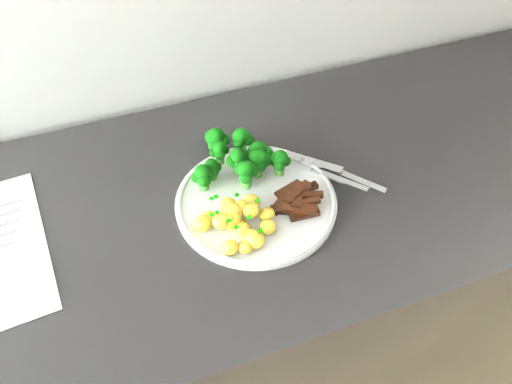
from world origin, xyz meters
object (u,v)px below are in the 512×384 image
at_px(potatoes, 237,221).
at_px(knife, 348,177).
at_px(fork, 327,173).
at_px(broccoli, 240,157).
at_px(counter, 211,335).
at_px(plate, 256,201).
at_px(beef_strips, 297,199).

height_order(potatoes, knife, potatoes).
bearing_deg(fork, broccoli, 154.88).
relative_size(potatoes, fork, 0.93).
bearing_deg(knife, fork, 162.10).
xyz_separation_m(counter, potatoes, (0.05, -0.06, 0.46)).
bearing_deg(potatoes, counter, 129.30).
distance_m(fork, knife, 0.04).
relative_size(counter, broccoli, 13.27).
relative_size(counter, potatoes, 17.41).
xyz_separation_m(counter, plate, (0.10, -0.02, 0.44)).
bearing_deg(beef_strips, counter, 162.91).
xyz_separation_m(plate, broccoli, (-0.00, 0.07, 0.04)).
height_order(counter, fork, fork).
bearing_deg(knife, potatoes, -169.32).
bearing_deg(broccoli, fork, -25.12).
bearing_deg(broccoli, knife, -23.73).
bearing_deg(potatoes, broccoli, 68.37).
distance_m(counter, potatoes, 0.46).
bearing_deg(plate, knife, -0.92).
bearing_deg(fork, plate, -176.45).
relative_size(fork, knife, 0.94).
relative_size(beef_strips, knife, 0.66).
relative_size(counter, beef_strips, 23.06).
relative_size(plate, beef_strips, 2.73).
distance_m(broccoli, knife, 0.19).
bearing_deg(potatoes, knife, 10.68).
bearing_deg(counter, beef_strips, -17.09).
bearing_deg(potatoes, fork, 15.86).
bearing_deg(beef_strips, knife, 14.01).
height_order(counter, potatoes, potatoes).
xyz_separation_m(counter, knife, (0.27, -0.02, 0.44)).
height_order(counter, plate, plate).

